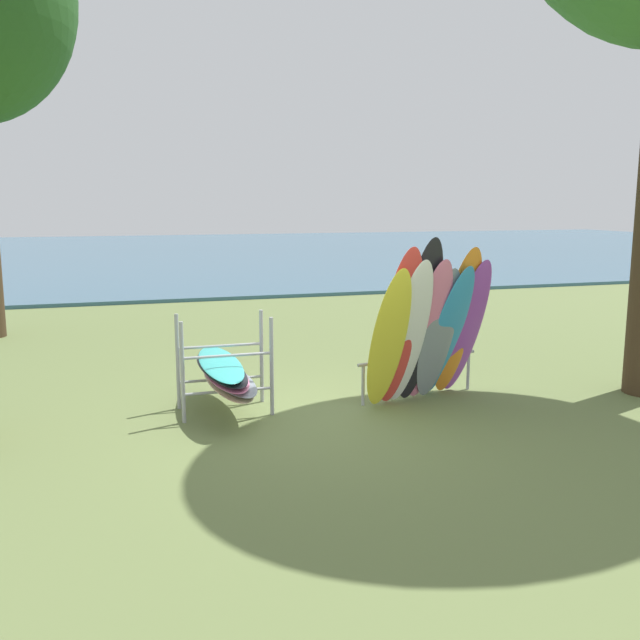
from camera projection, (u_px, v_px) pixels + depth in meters
name	position (u px, v px, depth m)	size (l,w,h in m)	color
ground_plane	(332.00, 420.00, 8.50)	(80.00, 80.00, 0.00)	olive
lake_water	(161.00, 253.00, 35.58)	(80.00, 36.00, 0.10)	#38607A
leaning_board_pile	(429.00, 330.00, 9.06)	(1.93, 1.14, 2.24)	yellow
board_storage_rack	(224.00, 372.00, 8.76)	(1.15, 2.13, 1.25)	#9EA0A5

